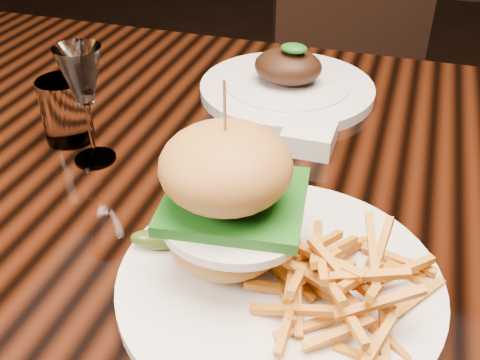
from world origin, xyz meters
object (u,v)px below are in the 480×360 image
(dining_table, at_px, (285,214))
(far_dish, at_px, (287,84))
(wine_glass, at_px, (82,80))
(burger_plate, at_px, (269,242))
(chair_far, at_px, (360,67))

(dining_table, distance_m, far_dish, 0.25)
(wine_glass, distance_m, far_dish, 0.37)
(burger_plate, relative_size, far_dish, 1.14)
(dining_table, relative_size, far_dish, 5.42)
(wine_glass, distance_m, chair_far, 1.03)
(far_dish, height_order, chair_far, chair_far)
(wine_glass, xyz_separation_m, chair_far, (0.27, 0.94, -0.33))
(wine_glass, relative_size, chair_far, 0.17)
(dining_table, distance_m, wine_glass, 0.33)
(dining_table, height_order, far_dish, far_dish)
(burger_plate, distance_m, chair_far, 1.13)
(dining_table, bearing_deg, chair_far, 89.65)
(dining_table, relative_size, chair_far, 1.68)
(burger_plate, height_order, far_dish, burger_plate)
(wine_glass, xyz_separation_m, far_dish, (0.21, 0.28, -0.10))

